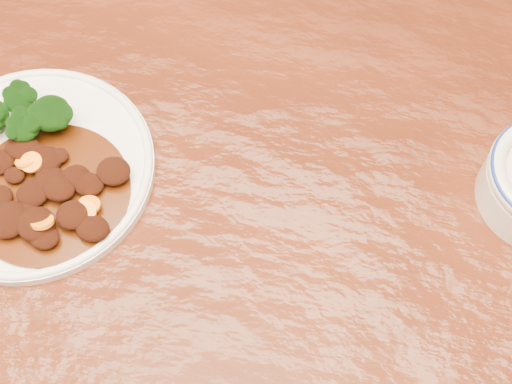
# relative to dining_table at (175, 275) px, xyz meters

# --- Properties ---
(dining_table) EXTENTS (1.54, 0.98, 0.75)m
(dining_table) POSITION_rel_dining_table_xyz_m (0.00, 0.00, 0.00)
(dining_table) COLOR #58220F
(dining_table) RESTS_ON ground
(dinner_plate) EXTENTS (0.24, 0.24, 0.01)m
(dinner_plate) POSITION_rel_dining_table_xyz_m (-0.15, 0.04, 0.09)
(dinner_plate) COLOR white
(dinner_plate) RESTS_ON dining_table
(broccoli_florets) EXTENTS (0.12, 0.08, 0.04)m
(broccoli_florets) POSITION_rel_dining_table_xyz_m (-0.18, 0.07, 0.11)
(broccoli_florets) COLOR #5D8745
(broccoli_florets) RESTS_ON dinner_plate
(mince_stew) EXTENTS (0.15, 0.15, 0.03)m
(mince_stew) POSITION_rel_dining_table_xyz_m (-0.12, 0.01, 0.10)
(mince_stew) COLOR #481E07
(mince_stew) RESTS_ON dinner_plate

